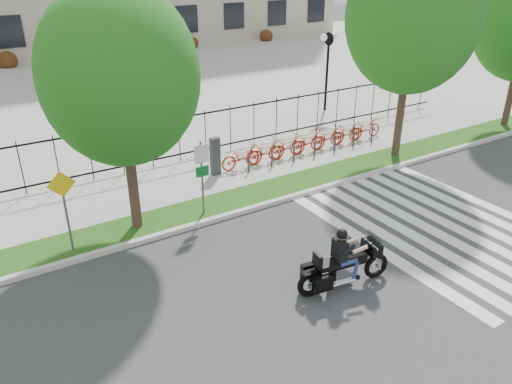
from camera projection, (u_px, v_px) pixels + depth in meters
ground at (320, 272)px, 13.79m from camera, size 120.00×120.00×0.00m
curb at (244, 211)px, 16.88m from camera, size 60.00×0.20×0.15m
grass_verge at (231, 201)px, 17.53m from camera, size 60.00×1.50×0.15m
sidewalk at (200, 177)px, 19.44m from camera, size 60.00×3.50×0.15m
plaza at (80, 86)px, 32.82m from camera, size 80.00×34.00×0.10m
crosswalk_stripes at (437, 225)px, 16.11m from camera, size 5.70×8.00×0.01m
iron_fence at (179, 138)px, 20.30m from camera, size 30.00×0.06×2.00m
lamp_post_right at (328, 52)px, 26.36m from camera, size 1.06×0.70×4.25m
street_tree_1 at (120, 76)px, 13.79m from camera, size 4.48×4.48×7.32m
street_tree_2 at (413, 17)px, 18.96m from camera, size 5.14×5.14×8.59m
bike_share_station at (307, 142)px, 21.41m from camera, size 8.90×0.86×1.50m
sign_pole_regulatory at (202, 169)px, 15.92m from camera, size 0.50×0.09×2.50m
sign_pole_warning at (64, 201)px, 13.87m from camera, size 0.78×0.09×2.49m
motorcycle_rider at (344, 264)px, 12.90m from camera, size 2.74×0.99×2.12m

